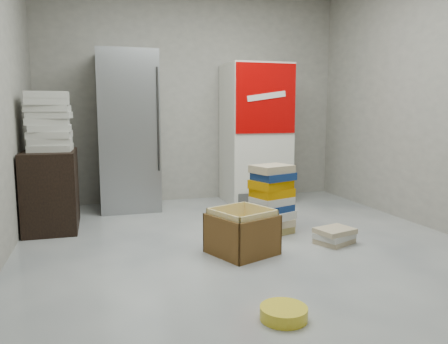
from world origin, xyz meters
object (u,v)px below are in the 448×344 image
object	(u,v)px
phonebook_stack_main	(272,200)
wood_shelf	(51,190)
cardboard_box	(242,235)
steel_fridge	(128,132)
coke_cooler	(256,133)

from	to	relation	value
phonebook_stack_main	wood_shelf	bearing A→B (deg)	140.32
wood_shelf	cardboard_box	world-z (taller)	wood_shelf
steel_fridge	phonebook_stack_main	size ratio (longest dim) A/B	2.80
phonebook_stack_main	cardboard_box	xyz separation A→B (m)	(-0.48, -0.49, -0.18)
coke_cooler	cardboard_box	bearing A→B (deg)	-113.18
coke_cooler	cardboard_box	world-z (taller)	coke_cooler
steel_fridge	phonebook_stack_main	xyz separation A→B (m)	(1.26, -1.54, -0.61)
wood_shelf	phonebook_stack_main	size ratio (longest dim) A/B	1.18
coke_cooler	phonebook_stack_main	world-z (taller)	coke_cooler
coke_cooler	steel_fridge	bearing A→B (deg)	179.82
steel_fridge	wood_shelf	size ratio (longest dim) A/B	2.37
phonebook_stack_main	cardboard_box	distance (m)	0.71
steel_fridge	wood_shelf	bearing A→B (deg)	-138.69
steel_fridge	coke_cooler	world-z (taller)	steel_fridge
steel_fridge	coke_cooler	distance (m)	1.65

